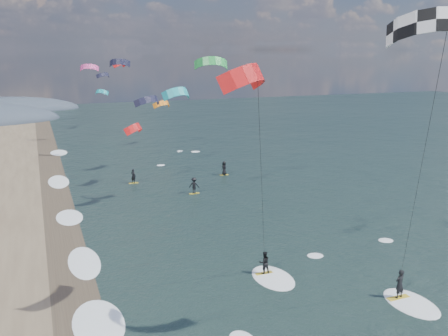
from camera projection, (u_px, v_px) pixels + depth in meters
name	position (u px, v px, depth m)	size (l,w,h in m)	color
wet_sand_strip	(75.00, 295.00, 31.93)	(3.00, 240.00, 0.00)	#382D23
kitesurfer_near_a	(439.00, 87.00, 22.68)	(8.06, 9.44, 17.46)	gold
kitesurfer_near_b	(262.00, 150.00, 28.05)	(6.95, 9.08, 15.16)	gold
far_kitesurfers	(194.00, 178.00, 57.49)	(12.49, 7.62, 1.82)	gold
bg_kite_field	(131.00, 81.00, 75.59)	(14.23, 71.79, 8.60)	red
shoreline_surf	(86.00, 263.00, 36.66)	(2.40, 79.40, 0.11)	white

